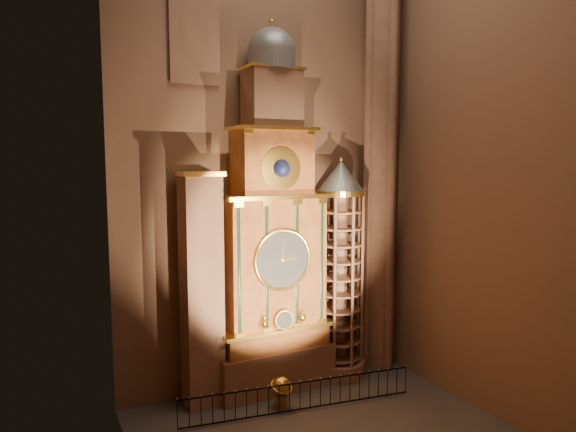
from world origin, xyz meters
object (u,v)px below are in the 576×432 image
portrait_tower (202,289)px  iron_railing (300,396)px  astronomical_clock (273,248)px  stair_turret (340,271)px  celestial_globe (282,390)px

portrait_tower → iron_railing: size_ratio=1.00×
astronomical_clock → stair_turret: size_ratio=1.55×
astronomical_clock → stair_turret: 3.78m
stair_turret → iron_railing: 6.25m
astronomical_clock → stair_turret: astronomical_clock is taller
iron_railing → stair_turret: bearing=34.0°
portrait_tower → celestial_globe: (2.83, -2.03, -4.31)m
astronomical_clock → stair_turret: bearing=-4.3°
astronomical_clock → celestial_globe: size_ratio=11.95×
astronomical_clock → iron_railing: 6.55m
stair_turret → astronomical_clock: bearing=175.7°
portrait_tower → iron_railing: portrait_tower is taller
celestial_globe → portrait_tower: bearing=144.3°
stair_turret → celestial_globe: (-4.07, -1.75, -4.43)m
astronomical_clock → celestial_globe: 6.20m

